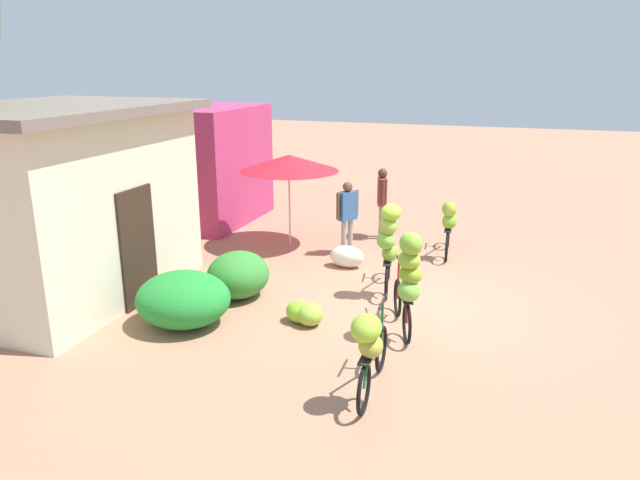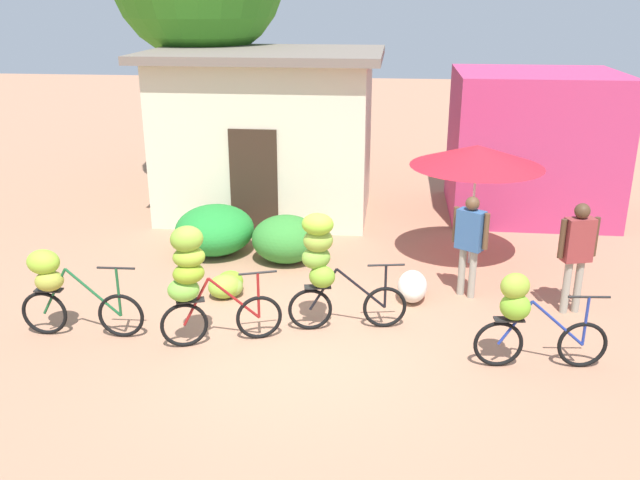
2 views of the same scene
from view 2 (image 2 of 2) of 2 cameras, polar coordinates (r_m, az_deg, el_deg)
name	(u,v)px [view 2 (image 2 of 2)]	position (r m, az deg, el deg)	size (l,w,h in m)	color
ground_plane	(304,342)	(9.13, -1.36, -8.51)	(60.00, 60.00, 0.00)	#A9765A
building_low	(267,132)	(14.20, -4.42, 8.95)	(4.63, 3.43, 3.29)	beige
shop_pink	(532,144)	(14.73, 17.22, 7.64)	(3.20, 2.80, 2.89)	#B93667
hedge_bush_front_left	(215,230)	(12.18, -8.75, 0.85)	(1.38, 1.49, 0.84)	#238932
hedge_bush_front_right	(286,239)	(11.64, -2.84, 0.08)	(1.17, 1.06, 0.81)	#348331
market_umbrella	(477,156)	(11.43, 12.95, 6.85)	(2.17, 2.17, 2.04)	beige
bicycle_leftmost	(59,284)	(9.63, -20.92, -3.47)	(1.67, 0.43, 1.21)	black
bicycle_near_pile	(195,276)	(8.78, -10.39, -3.00)	(1.51, 0.69, 1.66)	black
bicycle_center_loaded	(325,261)	(9.05, 0.41, -1.74)	(1.61, 0.46, 1.67)	black
bicycle_by_shop	(525,314)	(8.62, 16.70, -5.92)	(1.63, 0.39, 1.24)	black
banana_pile_on_ground	(228,285)	(10.51, -7.66, -3.74)	(0.65, 0.78, 0.35)	#8CB738
produce_sack	(412,286)	(10.33, 7.69, -3.84)	(0.70, 0.44, 0.44)	silver
person_vendor	(577,247)	(10.21, 20.64, -0.55)	(0.56, 0.30, 1.64)	gray
person_bystander	(470,237)	(10.34, 12.37, 0.27)	(0.49, 0.39, 1.57)	gray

